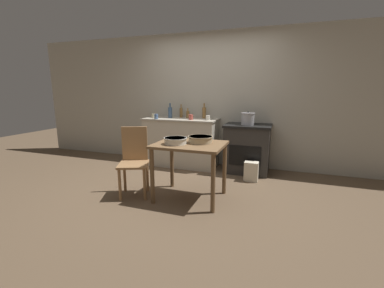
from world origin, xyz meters
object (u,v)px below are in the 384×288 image
chair (134,159)px  stock_pot (248,119)px  bottle_left (170,112)px  cup_mid_right (191,117)px  bottle_center_left (181,112)px  cup_center (208,118)px  mixing_bowl_small (175,140)px  cup_center_right (156,116)px  mixing_bowl_large (200,139)px  work_table (190,153)px  flour_sack (251,171)px  bottle_mid_left (204,112)px  cup_right (154,116)px  stove (247,148)px  bottle_far_left (188,114)px

chair → stock_pot: size_ratio=3.99×
chair → bottle_left: size_ratio=3.32×
stock_pot → cup_mid_right: size_ratio=2.53×
bottle_center_left → cup_center: bottle_center_left is taller
mixing_bowl_small → cup_center_right: cup_center_right is taller
chair → bottle_left: bottle_left is taller
mixing_bowl_large → cup_center_right: bearing=137.5°
mixing_bowl_small → bottle_center_left: bearing=109.7°
work_table → bottle_center_left: 1.89m
flour_sack → mixing_bowl_large: mixing_bowl_large is taller
chair → bottle_center_left: size_ratio=3.70×
cup_mid_right → stock_pot: bearing=4.9°
bottle_center_left → chair: bearing=-90.1°
bottle_mid_left → work_table: bearing=-79.4°
mixing_bowl_small → cup_right: cup_right is taller
stock_pot → bottle_left: (-1.52, 0.07, 0.06)m
work_table → bottle_left: 1.82m
cup_mid_right → flour_sack: bearing=-16.6°
stove → bottle_left: (-1.53, 0.03, 0.61)m
mixing_bowl_large → cup_right: (-1.39, 1.31, 0.14)m
flour_sack → cup_center: 1.24m
bottle_left → bottle_mid_left: bearing=14.4°
flour_sack → bottle_center_left: 1.87m
flour_sack → cup_center: cup_center is taller
cup_mid_right → cup_right: (-0.81, 0.06, -0.01)m
cup_mid_right → cup_right: 0.81m
mixing_bowl_large → cup_center: size_ratio=3.81×
flour_sack → bottle_center_left: bottle_center_left is taller
chair → bottle_mid_left: bottle_mid_left is taller
bottle_far_left → cup_center_right: 0.63m
bottle_center_left → cup_center_right: bearing=-127.8°
stove → bottle_mid_left: bearing=167.4°
bottle_far_left → cup_center_right: size_ratio=2.07×
cup_center_right → cup_right: bearing=131.0°
cup_mid_right → bottle_mid_left: bearing=64.0°
stock_pot → bottle_center_left: bottle_center_left is taller
stock_pot → bottle_center_left: size_ratio=0.93×
mixing_bowl_large → cup_center_right: (-1.25, 1.15, 0.15)m
chair → cup_center_right: cup_center_right is taller
stock_pot → cup_mid_right: (-1.03, -0.09, 0.00)m
bottle_left → cup_center_right: (-0.17, -0.26, -0.07)m
stove → cup_center_right: bearing=-172.3°
bottle_mid_left → bottle_center_left: size_ratio=1.12×
stock_pot → mixing_bowl_large: (-0.45, -1.34, -0.15)m
flour_sack → chair: bearing=-144.0°
stove → flour_sack: 0.57m
mixing_bowl_large → cup_mid_right: bearing=115.1°
chair → bottle_far_left: size_ratio=5.02×
cup_center → cup_right: size_ratio=1.13×
stove → stock_pot: (-0.01, -0.04, 0.54)m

